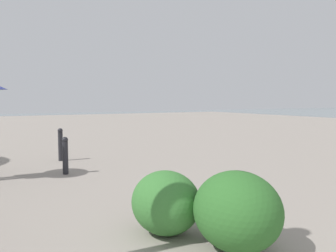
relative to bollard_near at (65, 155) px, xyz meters
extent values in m
cylinder|color=#232328|center=(0.00, 0.00, -0.07)|extent=(0.12, 0.12, 0.70)
sphere|color=#232328|center=(0.00, 0.00, 0.32)|extent=(0.13, 0.13, 0.13)
cylinder|color=#232328|center=(1.71, -0.28, -0.04)|extent=(0.12, 0.12, 0.76)
sphere|color=#232328|center=(1.71, -0.28, 0.37)|extent=(0.13, 0.13, 0.13)
ellipsoid|color=#2D6628|center=(-4.74, -0.70, 0.01)|extent=(1.01, 0.91, 0.86)
ellipsoid|color=#387533|center=(-3.96, -0.26, -0.04)|extent=(0.90, 0.81, 0.76)
camera|label=1|loc=(-7.51, 1.73, 1.20)|focal=37.06mm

